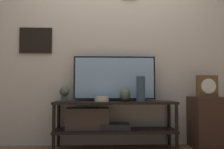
{
  "coord_description": "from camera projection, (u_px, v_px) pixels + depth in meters",
  "views": [
    {
      "loc": [
        -0.18,
        -3.01,
        0.73
      ],
      "look_at": [
        -0.04,
        0.24,
        0.91
      ],
      "focal_mm": 42.0,
      "sensor_mm": 36.0,
      "label": 1
    }
  ],
  "objects": [
    {
      "name": "wall_back",
      "position": [
        114.0,
        43.0,
        3.53
      ],
      "size": [
        6.4,
        0.08,
        2.7
      ],
      "color": "beige",
      "rests_on": "ground_plane"
    },
    {
      "name": "media_console",
      "position": [
        104.0,
        119.0,
        3.22
      ],
      "size": [
        1.5,
        0.4,
        0.58
      ],
      "color": "black",
      "rests_on": "ground_plane"
    },
    {
      "name": "television",
      "position": [
        115.0,
        78.0,
        3.34
      ],
      "size": [
        1.04,
        0.05,
        0.57
      ],
      "color": "black",
      "rests_on": "media_console"
    },
    {
      "name": "vase_urn_stoneware",
      "position": [
        125.0,
        95.0,
        3.22
      ],
      "size": [
        0.13,
        0.14,
        0.16
      ],
      "color": "#4C5647",
      "rests_on": "media_console"
    },
    {
      "name": "vase_wide_bowl",
      "position": [
        102.0,
        99.0,
        3.15
      ],
      "size": [
        0.17,
        0.17,
        0.07
      ],
      "color": "beige",
      "rests_on": "media_console"
    },
    {
      "name": "vase_tall_ceramic",
      "position": [
        141.0,
        89.0,
        3.15
      ],
      "size": [
        0.11,
        0.11,
        0.3
      ],
      "color": "#2D4251",
      "rests_on": "media_console"
    },
    {
      "name": "decorative_bust",
      "position": [
        64.0,
        93.0,
        3.32
      ],
      "size": [
        0.13,
        0.13,
        0.18
      ],
      "color": "#4C5647",
      "rests_on": "media_console"
    },
    {
      "name": "side_table",
      "position": [
        208.0,
        122.0,
        3.26
      ],
      "size": [
        0.39,
        0.44,
        0.63
      ],
      "color": "#382319",
      "rests_on": "ground_plane"
    },
    {
      "name": "mantel_clock",
      "position": [
        207.0,
        86.0,
        3.28
      ],
      "size": [
        0.25,
        0.11,
        0.27
      ],
      "color": "brown",
      "rests_on": "side_table"
    }
  ]
}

